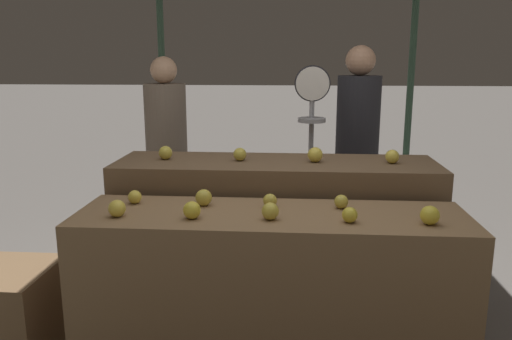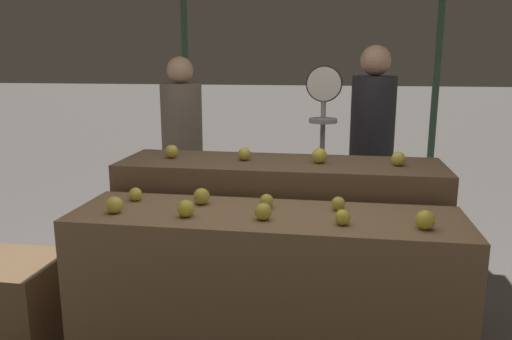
{
  "view_description": "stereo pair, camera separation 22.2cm",
  "coord_description": "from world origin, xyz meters",
  "px_view_note": "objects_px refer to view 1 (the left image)",
  "views": [
    {
      "loc": [
        0.1,
        -2.34,
        1.62
      ],
      "look_at": [
        -0.1,
        0.3,
        1.03
      ],
      "focal_mm": 35.0,
      "sensor_mm": 36.0,
      "label": 1
    },
    {
      "loc": [
        0.32,
        -2.32,
        1.62
      ],
      "look_at": [
        -0.1,
        0.3,
        1.03
      ],
      "focal_mm": 35.0,
      "sensor_mm": 36.0,
      "label": 2
    }
  ],
  "objects_px": {
    "produce_scale": "(311,128)",
    "person_vendor_at_scale": "(357,140)",
    "person_customer_left": "(167,142)",
    "wooden_crate_side": "(7,313)"
  },
  "relations": [
    {
      "from": "produce_scale",
      "to": "person_vendor_at_scale",
      "type": "distance_m",
      "value": 0.48
    },
    {
      "from": "produce_scale",
      "to": "person_vendor_at_scale",
      "type": "height_order",
      "value": "person_vendor_at_scale"
    },
    {
      "from": "person_customer_left",
      "to": "wooden_crate_side",
      "type": "relative_size",
      "value": 3.24
    },
    {
      "from": "person_customer_left",
      "to": "wooden_crate_side",
      "type": "bearing_deg",
      "value": 91.89
    },
    {
      "from": "produce_scale",
      "to": "wooden_crate_side",
      "type": "distance_m",
      "value": 2.26
    },
    {
      "from": "person_vendor_at_scale",
      "to": "wooden_crate_side",
      "type": "distance_m",
      "value": 2.65
    },
    {
      "from": "produce_scale",
      "to": "wooden_crate_side",
      "type": "relative_size",
      "value": 3.11
    },
    {
      "from": "produce_scale",
      "to": "person_vendor_at_scale",
      "type": "xyz_separation_m",
      "value": [
        0.37,
        0.28,
        -0.13
      ]
    },
    {
      "from": "produce_scale",
      "to": "wooden_crate_side",
      "type": "height_order",
      "value": "produce_scale"
    },
    {
      "from": "person_vendor_at_scale",
      "to": "person_customer_left",
      "type": "height_order",
      "value": "person_vendor_at_scale"
    }
  ]
}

